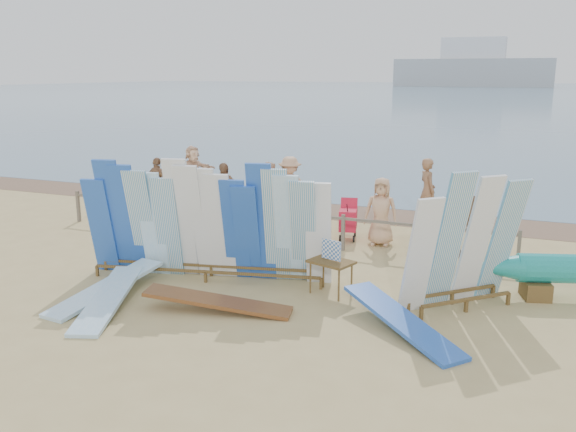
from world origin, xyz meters
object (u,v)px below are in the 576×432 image
at_px(stroller, 348,223).
at_px(beachgoer_11, 193,172).
at_px(side_surfboard_rack, 464,246).
at_px(beachgoer_3, 290,187).
at_px(main_surfboard_rack, 206,226).
at_px(vendor_table, 331,276).
at_px(beachgoer_6, 381,212).
at_px(flat_board_d, 401,333).
at_px(beach_chair_left, 267,228).
at_px(flat_board_c, 218,311).
at_px(beachgoer_4, 224,193).
at_px(beachgoer_extra_1, 158,182).
at_px(beach_chair_right, 294,221).
at_px(beachgoer_1, 205,195).
at_px(flat_board_a, 109,308).
at_px(beachgoer_7, 427,191).
at_px(flat_board_b, 107,297).
at_px(beachgoer_2, 268,192).
at_px(beachgoer_10, 466,218).

relative_size(stroller, beachgoer_11, 0.58).
bearing_deg(side_surfboard_rack, beachgoer_3, 91.79).
height_order(main_surfboard_rack, vendor_table, main_surfboard_rack).
relative_size(side_surfboard_rack, beachgoer_6, 1.53).
bearing_deg(beachgoer_11, main_surfboard_rack, -126.69).
relative_size(flat_board_d, beachgoer_3, 1.47).
bearing_deg(side_surfboard_rack, beach_chair_left, 105.22).
xyz_separation_m(vendor_table, beachgoer_11, (-7.37, 7.33, 0.53)).
xyz_separation_m(beachgoer_3, beachgoer_6, (3.20, -1.90, -0.06)).
xyz_separation_m(flat_board_c, beach_chair_left, (-1.25, 5.02, 0.24)).
xyz_separation_m(beachgoer_4, beachgoer_extra_1, (-2.95, 1.09, -0.07)).
bearing_deg(beachgoer_3, flat_board_d, -67.74).
height_order(beach_chair_right, beachgoer_1, beachgoer_1).
bearing_deg(flat_board_d, flat_board_a, 140.15).
xyz_separation_m(flat_board_d, beachgoer_7, (-0.90, 7.85, 0.94)).
relative_size(vendor_table, beachgoer_extra_1, 0.68).
relative_size(beachgoer_6, beachgoer_11, 0.96).
height_order(flat_board_b, beachgoer_2, beachgoer_2).
relative_size(flat_board_a, beachgoer_11, 1.51).
distance_m(flat_board_b, beach_chair_left, 5.32).
bearing_deg(flat_board_c, beachgoer_extra_1, 27.84).
bearing_deg(flat_board_c, flat_board_a, 95.30).
xyz_separation_m(beach_chair_right, beachgoer_1, (-2.70, -0.09, 0.55)).
distance_m(flat_board_a, beachgoer_4, 6.75).
bearing_deg(flat_board_d, main_surfboard_rack, 115.09).
bearing_deg(side_surfboard_rack, flat_board_c, 160.31).
height_order(flat_board_a, beachgoer_extra_1, beachgoer_extra_1).
bearing_deg(beachgoer_7, beachgoer_1, 78.60).
relative_size(main_surfboard_rack, vendor_table, 4.70).
distance_m(beachgoer_10, beachgoer_11, 10.17).
height_order(flat_board_a, beachgoer_7, beachgoer_7).
bearing_deg(beachgoer_11, side_surfboard_rack, -104.97).
bearing_deg(beachgoer_3, beachgoer_2, -136.92).
xyz_separation_m(flat_board_c, beachgoer_11, (-5.73, 8.92, 0.90)).
bearing_deg(beachgoer_6, beach_chair_right, 164.61).
height_order(beachgoer_3, beachgoer_6, beachgoer_3).
xyz_separation_m(side_surfboard_rack, beachgoer_extra_1, (-10.02, 5.30, -0.38)).
xyz_separation_m(flat_board_b, beachgoer_4, (-0.66, 6.17, 0.87)).
bearing_deg(beachgoer_2, vendor_table, 114.61).
bearing_deg(flat_board_c, beachgoer_2, 3.85).
relative_size(beach_chair_left, beachgoer_1, 0.51).
bearing_deg(beachgoer_6, beachgoer_2, 155.97).
bearing_deg(beachgoer_4, beachgoer_1, -157.02).
height_order(flat_board_a, beachgoer_3, beachgoer_3).
bearing_deg(beachgoer_7, vendor_table, 140.31).
relative_size(beachgoer_7, beachgoer_11, 1.05).
height_order(flat_board_a, beachgoer_10, beachgoer_10).
bearing_deg(stroller, beachgoer_7, 45.21).
bearing_deg(main_surfboard_rack, flat_board_b, -140.73).
xyz_separation_m(vendor_table, flat_board_b, (-3.98, -1.77, -0.37)).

